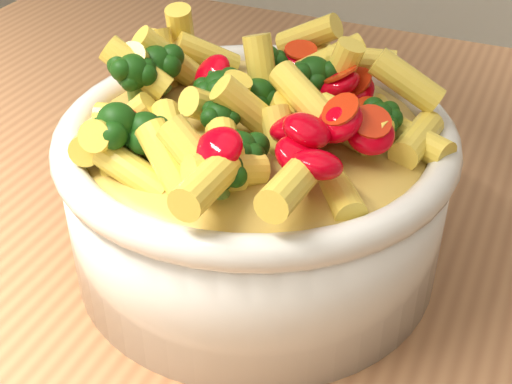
% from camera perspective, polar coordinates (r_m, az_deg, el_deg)
% --- Properties ---
extents(table, '(1.20, 0.80, 0.90)m').
position_cam_1_polar(table, '(0.57, 12.97, -13.91)').
color(table, '#AC7449').
rests_on(table, ground).
extents(serving_bowl, '(0.25, 0.25, 0.11)m').
position_cam_1_polar(serving_bowl, '(0.46, 0.00, 0.13)').
color(serving_bowl, silver).
rests_on(serving_bowl, table).
extents(pasta_salad, '(0.20, 0.20, 0.04)m').
position_cam_1_polar(pasta_salad, '(0.43, 0.00, 7.46)').
color(pasta_salad, '#FFDF50').
rests_on(pasta_salad, serving_bowl).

